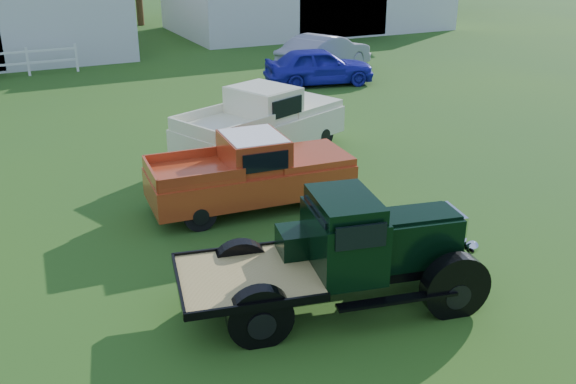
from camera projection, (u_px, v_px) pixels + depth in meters
name	position (u px, v px, depth m)	size (l,w,h in m)	color
ground	(306.00, 268.00, 12.00)	(120.00, 120.00, 0.00)	#244C1A
vintage_flatbed	(337.00, 252.00, 10.48)	(4.95, 1.96, 1.96)	black
red_pickup	(250.00, 172.00, 14.29)	(4.69, 1.80, 1.71)	#AA3919
white_pickup	(261.00, 123.00, 17.50)	(5.15, 2.00, 1.89)	beige
misc_car_blue	(319.00, 66.00, 25.66)	(1.75, 4.35, 1.48)	#1F1FA9
misc_car_grey	(324.00, 53.00, 27.81)	(1.73, 4.96, 1.63)	gray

